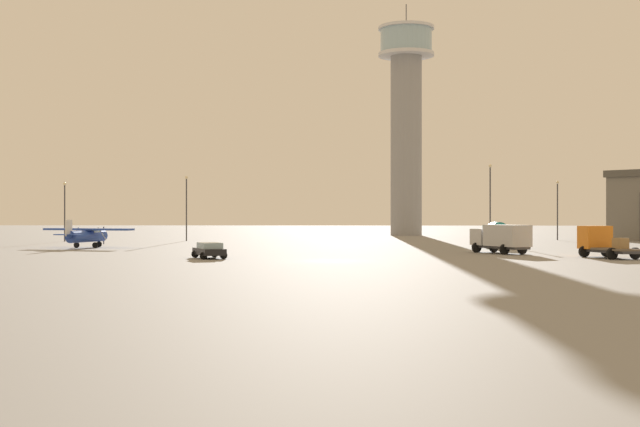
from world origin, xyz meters
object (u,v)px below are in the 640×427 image
at_px(truck_flatbed_orange, 602,242).
at_px(light_post_centre, 490,197).
at_px(light_post_east, 65,206).
at_px(truck_fuel_tanker_teal, 496,233).
at_px(light_post_west, 186,202).
at_px(light_post_north, 557,205).
at_px(car_black, 209,250).
at_px(airplane_blue, 86,235).
at_px(control_tower, 406,113).
at_px(truck_box_silver, 501,237).

height_order(truck_flatbed_orange, light_post_centre, light_post_centre).
bearing_deg(truck_flatbed_orange, light_post_east, 38.86).
bearing_deg(truck_fuel_tanker_teal, light_post_west, 62.72).
bearing_deg(light_post_centre, light_post_north, 46.30).
relative_size(truck_flatbed_orange, light_post_west, 0.73).
bearing_deg(car_black, light_post_centre, -62.30).
height_order(airplane_blue, light_post_east, light_post_east).
distance_m(truck_fuel_tanker_teal, light_post_east, 59.44).
xyz_separation_m(truck_flatbed_orange, light_post_north, (7.84, 48.65, 3.82)).
height_order(control_tower, light_post_north, control_tower).
distance_m(airplane_blue, light_post_centre, 51.45).
bearing_deg(truck_box_silver, light_post_east, 32.84).
bearing_deg(truck_fuel_tanker_teal, truck_box_silver, 174.44).
bearing_deg(airplane_blue, light_post_centre, -55.96).
height_order(truck_box_silver, light_post_north, light_post_north).
bearing_deg(light_post_centre, light_post_east, 176.55).
relative_size(light_post_west, light_post_north, 1.06).
xyz_separation_m(control_tower, light_post_centre, (8.68, -37.50, -15.68)).
bearing_deg(light_post_north, light_post_west, -173.77).
distance_m(control_tower, light_post_west, 48.10).
relative_size(airplane_blue, light_post_west, 1.18).
height_order(truck_box_silver, light_post_east, light_post_east).
height_order(airplane_blue, light_post_centre, light_post_centre).
height_order(car_black, light_post_west, light_post_west).
bearing_deg(light_post_north, car_black, -129.35).
height_order(airplane_blue, truck_fuel_tanker_teal, airplane_blue).
xyz_separation_m(airplane_blue, truck_box_silver, (44.37, -11.36, 0.08)).
bearing_deg(light_post_north, airplane_blue, -153.27).
bearing_deg(truck_fuel_tanker_teal, airplane_blue, 94.49).
bearing_deg(truck_flatbed_orange, truck_box_silver, 28.08).
distance_m(airplane_blue, truck_flatbed_orange, 55.15).
height_order(truck_box_silver, truck_flatbed_orange, truck_box_silver).
height_order(airplane_blue, light_post_north, light_post_north).
relative_size(truck_box_silver, light_post_west, 0.79).
bearing_deg(truck_box_silver, car_black, 84.22).
height_order(truck_fuel_tanker_teal, truck_box_silver, truck_fuel_tanker_teal).
relative_size(control_tower, airplane_blue, 3.78).
relative_size(control_tower, light_post_east, 4.98).
bearing_deg(airplane_blue, light_post_west, -1.17).
xyz_separation_m(truck_box_silver, light_post_west, (-37.93, 35.64, 3.87)).
distance_m(truck_box_silver, light_post_centre, 29.75).
distance_m(airplane_blue, light_post_north, 67.03).
distance_m(car_black, light_post_centre, 49.80).
bearing_deg(light_post_centre, airplane_blue, -159.65).
height_order(airplane_blue, truck_box_silver, airplane_blue).
height_order(control_tower, truck_flatbed_orange, control_tower).
relative_size(car_black, light_post_north, 0.56).
bearing_deg(light_post_north, truck_fuel_tanker_teal, -115.89).
relative_size(control_tower, truck_box_silver, 5.61).
bearing_deg(control_tower, truck_fuel_tanker_teal, -82.75).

